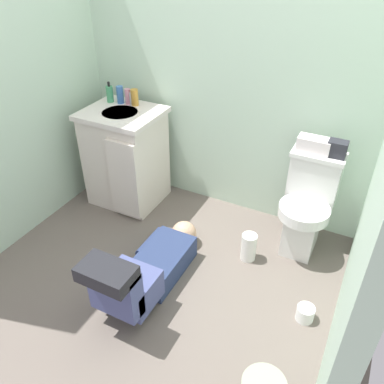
# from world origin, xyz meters

# --- Properties ---
(ground_plane) EXTENTS (2.81, 2.91, 0.04)m
(ground_plane) POSITION_xyz_m (0.00, 0.00, -0.02)
(ground_plane) COLOR #675C54
(wall_back) EXTENTS (2.47, 0.08, 2.40)m
(wall_back) POSITION_xyz_m (0.00, 0.99, 1.20)
(wall_back) COLOR #B5D0B8
(wall_back) RESTS_ON ground_plane
(toilet) EXTENTS (0.36, 0.46, 0.75)m
(toilet) POSITION_xyz_m (0.80, 0.69, 0.37)
(toilet) COLOR silver
(toilet) RESTS_ON ground_plane
(vanity_cabinet) EXTENTS (0.60, 0.53, 0.82)m
(vanity_cabinet) POSITION_xyz_m (-0.71, 0.62, 0.42)
(vanity_cabinet) COLOR silver
(vanity_cabinet) RESTS_ON ground_plane
(faucet) EXTENTS (0.02, 0.02, 0.10)m
(faucet) POSITION_xyz_m (-0.71, 0.77, 0.87)
(faucet) COLOR silver
(faucet) RESTS_ON vanity_cabinet
(person_plumber) EXTENTS (0.39, 1.06, 0.52)m
(person_plumber) POSITION_xyz_m (0.00, -0.21, 0.18)
(person_plumber) COLOR navy
(person_plumber) RESTS_ON ground_plane
(tissue_box) EXTENTS (0.22, 0.11, 0.10)m
(tissue_box) POSITION_xyz_m (0.75, 0.78, 0.80)
(tissue_box) COLOR silver
(tissue_box) RESTS_ON toilet
(toiletry_bag) EXTENTS (0.12, 0.09, 0.11)m
(toiletry_bag) POSITION_xyz_m (0.90, 0.78, 0.81)
(toiletry_bag) COLOR #26262D
(toiletry_bag) RESTS_ON toilet
(soap_dispenser) EXTENTS (0.06, 0.06, 0.17)m
(soap_dispenser) POSITION_xyz_m (-0.90, 0.75, 0.89)
(soap_dispenser) COLOR #439965
(soap_dispenser) RESTS_ON vanity_cabinet
(bottle_blue) EXTENTS (0.06, 0.06, 0.14)m
(bottle_blue) POSITION_xyz_m (-0.81, 0.76, 0.89)
(bottle_blue) COLOR #3A6BB1
(bottle_blue) RESTS_ON vanity_cabinet
(bottle_pink) EXTENTS (0.05, 0.05, 0.12)m
(bottle_pink) POSITION_xyz_m (-0.74, 0.78, 0.88)
(bottle_pink) COLOR pink
(bottle_pink) RESTS_ON vanity_cabinet
(bottle_amber) EXTENTS (0.06, 0.06, 0.13)m
(bottle_amber) POSITION_xyz_m (-0.68, 0.78, 0.88)
(bottle_amber) COLOR #C58B33
(bottle_amber) RESTS_ON vanity_cabinet
(paper_towel_roll) EXTENTS (0.11, 0.11, 0.21)m
(paper_towel_roll) POSITION_xyz_m (0.50, 0.37, 0.11)
(paper_towel_roll) COLOR white
(paper_towel_roll) RESTS_ON ground_plane
(toilet_paper_roll) EXTENTS (0.11, 0.11, 0.10)m
(toilet_paper_roll) POSITION_xyz_m (1.00, 0.02, 0.05)
(toilet_paper_roll) COLOR white
(toilet_paper_roll) RESTS_ON ground_plane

